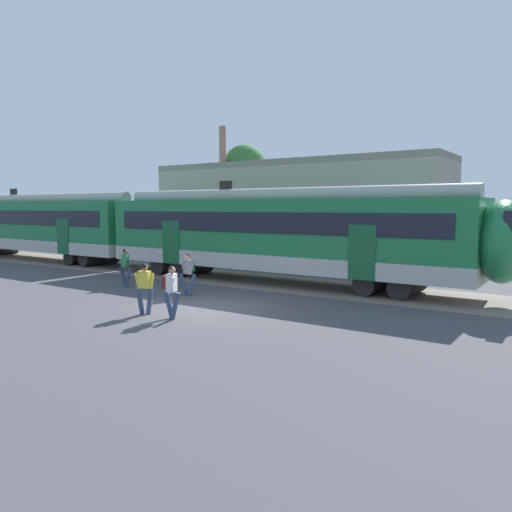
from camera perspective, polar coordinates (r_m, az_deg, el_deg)
name	(u,v)px	position (r m, az deg, el deg)	size (l,w,h in m)	color
ground_plane	(201,309)	(17.18, -6.36, -6.06)	(160.00, 160.00, 0.00)	#424247
track_bed	(114,266)	(30.37, -15.89, -1.14)	(80.00, 4.40, 0.01)	slate
commuter_train	(45,226)	(35.69, -23.02, 3.22)	(56.65, 3.07, 4.73)	#B7B7B2
pedestrian_green	(125,265)	(22.49, -14.71, -0.96)	(0.71, 0.49, 1.67)	navy
pedestrian_grey	(188,270)	(19.73, -7.78, -1.65)	(0.65, 0.58, 1.67)	navy
pedestrian_yellow	(145,285)	(16.52, -12.60, -3.24)	(0.53, 0.70, 1.67)	navy
pedestrian_white	(171,287)	(15.67, -9.70, -3.56)	(0.71, 0.52, 1.67)	navy
background_building	(293,211)	(32.97, 4.30, 5.15)	(19.62, 5.00, 9.20)	gray
street_tree_left	(245,167)	(37.66, -1.29, 10.11)	(3.22, 3.22, 8.09)	brown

